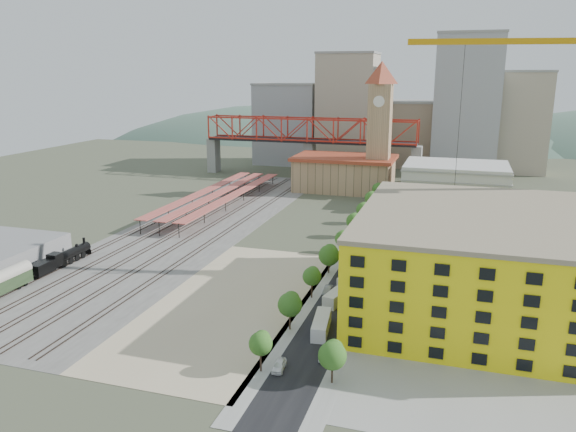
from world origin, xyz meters
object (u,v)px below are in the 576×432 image
(site_trailer_b, at_px, (338,296))
(site_trailer_a, at_px, (321,325))
(construction_building, at_px, (480,261))
(car_0, at_px, (279,366))
(site_trailer_d, at_px, (359,260))
(clock_tower, at_px, (380,116))
(site_trailer_c, at_px, (348,278))
(locomotive, at_px, (64,258))

(site_trailer_b, bearing_deg, site_trailer_a, -77.59)
(construction_building, xyz_separation_m, car_0, (-29.00, -33.77, -8.68))
(site_trailer_d, relative_size, car_0, 2.03)
(clock_tower, height_order, car_0, clock_tower)
(site_trailer_c, bearing_deg, site_trailer_a, -82.27)
(construction_building, height_order, site_trailer_c, construction_building)
(clock_tower, relative_size, site_trailer_d, 5.97)
(construction_building, height_order, locomotive, construction_building)
(site_trailer_a, bearing_deg, site_trailer_c, 82.92)
(locomotive, height_order, site_trailer_d, locomotive)
(site_trailer_b, relative_size, site_trailer_c, 1.08)
(locomotive, distance_m, site_trailer_c, 66.52)
(clock_tower, xyz_separation_m, site_trailer_c, (8.00, -94.95, -27.50))
(site_trailer_c, bearing_deg, locomotive, -165.12)
(construction_building, bearing_deg, site_trailer_d, 145.33)
(locomotive, relative_size, site_trailer_c, 2.28)
(site_trailer_a, bearing_deg, construction_building, 29.35)
(site_trailer_c, height_order, site_trailer_d, site_trailer_c)
(construction_building, height_order, site_trailer_d, construction_building)
(site_trailer_b, distance_m, site_trailer_c, 10.52)
(site_trailer_b, relative_size, site_trailer_d, 1.08)
(locomotive, relative_size, site_trailer_b, 2.12)
(construction_building, relative_size, car_0, 11.77)
(clock_tower, bearing_deg, site_trailer_a, -86.16)
(site_trailer_d, bearing_deg, site_trailer_a, -94.04)
(construction_building, bearing_deg, locomotive, -177.99)
(construction_building, bearing_deg, clock_tower, 108.78)
(construction_building, distance_m, locomotive, 92.37)
(clock_tower, bearing_deg, site_trailer_b, -85.66)
(construction_building, height_order, site_trailer_a, construction_building)
(construction_building, xyz_separation_m, site_trailer_a, (-26.00, -19.19, -8.09))
(site_trailer_c, bearing_deg, site_trailer_b, -82.27)
(clock_tower, distance_m, construction_building, 107.36)
(clock_tower, xyz_separation_m, site_trailer_d, (8.00, -82.01, -27.50))
(site_trailer_a, height_order, car_0, site_trailer_a)
(clock_tower, height_order, locomotive, clock_tower)
(site_trailer_a, relative_size, site_trailer_c, 1.11)
(site_trailer_a, bearing_deg, locomotive, 159.33)
(clock_tower, distance_m, site_trailer_c, 99.18)
(locomotive, bearing_deg, site_trailer_a, -13.59)
(clock_tower, relative_size, car_0, 12.09)
(clock_tower, distance_m, site_trailer_b, 109.27)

